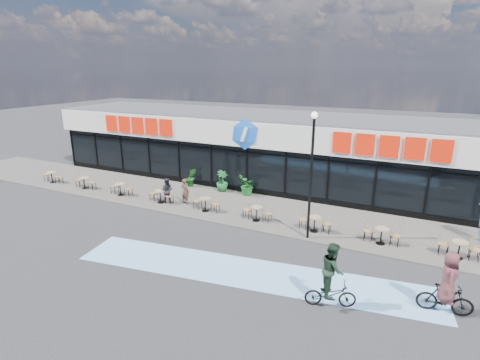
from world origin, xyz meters
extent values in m
plane|color=#28282B|center=(0.00, 0.00, 0.00)|extent=(120.00, 120.00, 0.00)
cube|color=#58534E|center=(0.00, 4.50, 0.05)|extent=(44.00, 5.00, 0.10)
cube|color=#7BB7E9|center=(4.00, -1.50, 0.01)|extent=(14.17, 4.13, 0.01)
cube|color=black|center=(0.00, 10.00, 1.50)|extent=(30.00, 6.00, 3.00)
cube|color=silver|center=(0.00, 9.85, 3.75)|extent=(30.60, 6.30, 1.50)
cube|color=#47474C|center=(0.00, 10.00, 4.55)|extent=(30.60, 6.30, 0.10)
cube|color=#0D2093|center=(0.00, 6.96, 3.05)|extent=(30.60, 0.08, 0.18)
cube|color=black|center=(0.00, 6.97, 2.65)|extent=(30.00, 0.06, 0.08)
cube|color=black|center=(0.00, 6.98, 0.20)|extent=(30.00, 0.10, 0.40)
cube|color=red|center=(-8.00, 6.70, 3.80)|extent=(5.63, 0.18, 1.10)
cube|color=red|center=(8.00, 6.70, 3.80)|extent=(5.63, 0.18, 1.10)
ellipsoid|color=blue|center=(0.00, 6.70, 3.80)|extent=(1.90, 0.24, 1.90)
cylinder|color=black|center=(-15.00, 6.97, 1.50)|extent=(0.10, 0.10, 3.00)
cylinder|color=black|center=(-12.50, 6.97, 1.50)|extent=(0.10, 0.10, 3.00)
cylinder|color=black|center=(-10.00, 6.97, 1.50)|extent=(0.10, 0.10, 3.00)
cylinder|color=black|center=(-7.50, 6.97, 1.50)|extent=(0.10, 0.10, 3.00)
cylinder|color=black|center=(-5.00, 6.97, 1.50)|extent=(0.10, 0.10, 3.00)
cylinder|color=black|center=(-2.50, 6.97, 1.50)|extent=(0.10, 0.10, 3.00)
cylinder|color=black|center=(0.00, 6.97, 1.50)|extent=(0.10, 0.10, 3.00)
cylinder|color=black|center=(2.50, 6.97, 1.50)|extent=(0.10, 0.10, 3.00)
cylinder|color=black|center=(5.00, 6.97, 1.50)|extent=(0.10, 0.10, 3.00)
cylinder|color=black|center=(7.50, 6.97, 1.50)|extent=(0.10, 0.10, 3.00)
cylinder|color=black|center=(10.00, 6.97, 1.50)|extent=(0.10, 0.10, 3.00)
cylinder|color=black|center=(5.24, 2.30, 2.85)|extent=(0.12, 0.12, 5.49)
sphere|color=#FFF2CC|center=(5.24, 2.30, 5.69)|extent=(0.28, 0.28, 0.28)
cylinder|color=tan|center=(-12.67, 3.11, 0.82)|extent=(0.60, 0.60, 0.04)
cylinder|color=black|center=(-12.67, 3.11, 0.47)|extent=(0.06, 0.06, 0.70)
cylinder|color=black|center=(-12.67, 3.11, 0.11)|extent=(0.40, 0.40, 0.02)
cylinder|color=tan|center=(-9.67, 3.11, 0.82)|extent=(0.60, 0.60, 0.04)
cylinder|color=black|center=(-9.67, 3.11, 0.47)|extent=(0.06, 0.06, 0.70)
cylinder|color=black|center=(-9.67, 3.11, 0.11)|extent=(0.40, 0.40, 0.02)
cylinder|color=tan|center=(-6.67, 3.11, 0.82)|extent=(0.60, 0.60, 0.04)
cylinder|color=black|center=(-6.67, 3.11, 0.47)|extent=(0.06, 0.06, 0.70)
cylinder|color=black|center=(-6.67, 3.11, 0.11)|extent=(0.40, 0.40, 0.02)
cylinder|color=tan|center=(-3.67, 3.11, 0.82)|extent=(0.60, 0.60, 0.04)
cylinder|color=black|center=(-3.67, 3.11, 0.47)|extent=(0.06, 0.06, 0.70)
cylinder|color=black|center=(-3.67, 3.11, 0.11)|extent=(0.40, 0.40, 0.02)
cylinder|color=tan|center=(-0.67, 3.11, 0.82)|extent=(0.60, 0.60, 0.04)
cylinder|color=black|center=(-0.67, 3.11, 0.47)|extent=(0.06, 0.06, 0.70)
cylinder|color=black|center=(-0.67, 3.11, 0.11)|extent=(0.40, 0.40, 0.02)
cylinder|color=tan|center=(2.33, 3.11, 0.82)|extent=(0.60, 0.60, 0.04)
cylinder|color=black|center=(2.33, 3.11, 0.47)|extent=(0.06, 0.06, 0.70)
cylinder|color=black|center=(2.33, 3.11, 0.11)|extent=(0.40, 0.40, 0.02)
cylinder|color=tan|center=(5.33, 3.11, 0.82)|extent=(0.60, 0.60, 0.04)
cylinder|color=black|center=(5.33, 3.11, 0.47)|extent=(0.06, 0.06, 0.70)
cylinder|color=black|center=(5.33, 3.11, 0.11)|extent=(0.40, 0.40, 0.02)
cylinder|color=tan|center=(8.33, 3.11, 0.82)|extent=(0.60, 0.60, 0.04)
cylinder|color=black|center=(8.33, 3.11, 0.47)|extent=(0.06, 0.06, 0.70)
cylinder|color=black|center=(8.33, 3.11, 0.11)|extent=(0.40, 0.40, 0.02)
cylinder|color=tan|center=(11.33, 3.11, 0.82)|extent=(0.60, 0.60, 0.04)
cylinder|color=black|center=(11.33, 3.11, 0.47)|extent=(0.06, 0.06, 0.70)
cylinder|color=black|center=(11.33, 3.11, 0.11)|extent=(0.40, 0.40, 0.02)
imported|color=#154B16|center=(-3.76, 6.51, 0.70)|extent=(0.85, 0.84, 1.20)
imported|color=#185625|center=(-1.48, 6.51, 0.76)|extent=(0.96, 0.96, 1.31)
imported|color=#1B5F22|center=(0.27, 6.46, 0.72)|extent=(1.15, 1.27, 1.24)
imported|color=#4D3227|center=(-2.28, 3.58, 0.85)|extent=(0.60, 0.45, 1.50)
imported|color=#23212A|center=(-3.35, 3.33, 0.83)|extent=(0.84, 0.74, 1.45)
imported|color=black|center=(7.28, -2.22, 0.44)|extent=(1.78, 1.11, 0.88)
imported|color=#1B3021|center=(7.28, -2.22, 1.37)|extent=(0.95, 1.07, 1.83)
imported|color=black|center=(10.67, -1.00, 0.51)|extent=(1.72, 0.63, 1.01)
imported|color=brown|center=(10.67, -1.00, 1.30)|extent=(0.62, 0.88, 1.70)
camera|label=1|loc=(9.23, -13.15, 7.65)|focal=28.00mm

